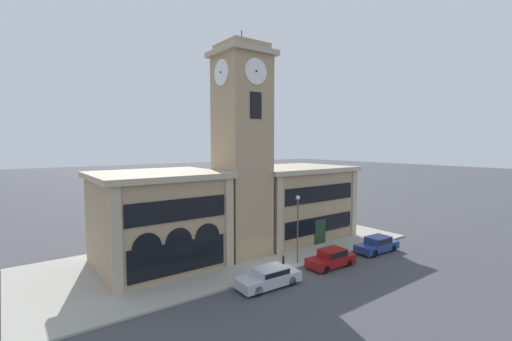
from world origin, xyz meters
name	(u,v)px	position (x,y,z in m)	size (l,w,h in m)	color
ground_plane	(282,273)	(0.00, 0.00, 0.00)	(300.00, 300.00, 0.00)	#424247
sidewalk_kerb	(234,251)	(0.00, 6.96, 0.07)	(35.52, 13.91, 0.15)	#A39E93
clock_tower	(242,152)	(0.00, 5.55, 9.47)	(4.77, 4.77, 20.03)	tan
town_hall_left_wing	(158,219)	(-7.08, 7.68, 3.96)	(10.19, 9.09, 7.86)	tan
town_hall_right_wing	(292,201)	(8.05, 7.69, 3.88)	(12.12, 9.09, 7.71)	tan
parked_car_near	(269,277)	(-2.36, -1.27, 0.72)	(4.83, 2.02, 1.36)	#B2B7C1
parked_car_mid	(331,258)	(4.27, -1.27, 0.75)	(4.36, 1.90, 1.46)	maroon
parked_car_far	(377,244)	(10.75, -1.27, 0.76)	(4.62, 1.94, 1.45)	navy
street_lamp	(298,219)	(2.36, 0.78, 3.92)	(0.36, 0.36, 5.74)	#4C4C51
bollard	(283,262)	(0.58, 0.55, 0.67)	(0.18, 0.18, 1.06)	black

